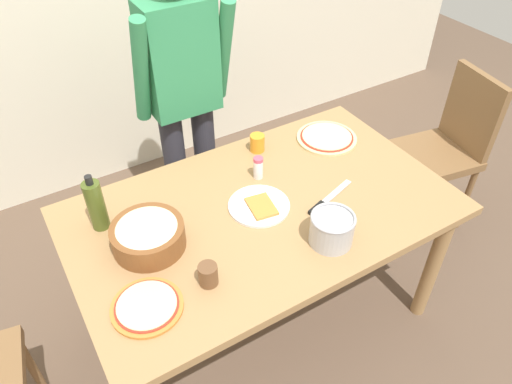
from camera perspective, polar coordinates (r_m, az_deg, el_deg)
name	(u,v)px	position (r m, az deg, el deg)	size (l,w,h in m)	color
ground	(261,315)	(2.61, 0.59, -14.20)	(8.00, 8.00, 0.00)	brown
dining_table	(262,223)	(2.10, 0.71, -3.68)	(1.60, 0.96, 0.76)	#A37A4C
person_cook	(183,93)	(2.49, -8.52, 11.48)	(0.49, 0.25, 1.62)	#2D2D38
chair_wooden_right	(448,143)	(2.99, 21.60, 5.36)	(0.46, 0.46, 0.95)	brown
pizza_raw_on_board	(327,138)	(2.45, 8.31, 6.35)	(0.30, 0.30, 0.02)	beige
pizza_cooked_on_tray	(147,306)	(1.73, -12.69, -12.96)	(0.25, 0.25, 0.02)	#C67A33
plate_with_slice	(259,206)	(2.03, 0.40, -1.63)	(0.26, 0.26, 0.02)	white
popcorn_bowl	(148,234)	(1.88, -12.59, -4.88)	(0.28, 0.28, 0.11)	brown
olive_oil_bottle	(96,205)	(1.98, -18.28, -1.45)	(0.07, 0.07, 0.26)	#47561E
steel_pot	(332,229)	(1.88, 8.90, -4.29)	(0.17, 0.17, 0.13)	#B7B7BC
cup_orange	(257,143)	(2.33, 0.15, 5.79)	(0.07, 0.07, 0.09)	orange
cup_small_brown	(208,275)	(1.74, -5.64, -9.63)	(0.07, 0.07, 0.09)	brown
salt_shaker	(258,168)	(2.16, 0.26, 2.88)	(0.04, 0.04, 0.11)	white
chef_knife	(325,201)	(2.08, 8.16, -1.05)	(0.28, 0.11, 0.02)	silver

